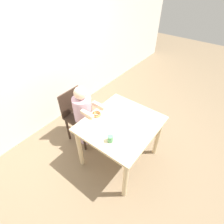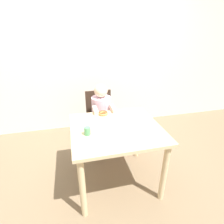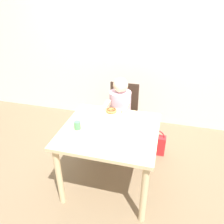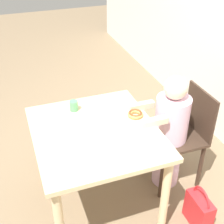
{
  "view_description": "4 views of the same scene",
  "coord_description": "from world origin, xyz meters",
  "px_view_note": "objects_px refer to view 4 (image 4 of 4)",
  "views": [
    {
      "loc": [
        -1.3,
        -0.86,
        2.26
      ],
      "look_at": [
        -0.01,
        0.13,
        0.86
      ],
      "focal_mm": 28.0,
      "sensor_mm": 36.0,
      "label": 1
    },
    {
      "loc": [
        -0.42,
        -1.55,
        1.66
      ],
      "look_at": [
        -0.01,
        0.13,
        0.86
      ],
      "focal_mm": 28.0,
      "sensor_mm": 36.0,
      "label": 2
    },
    {
      "loc": [
        0.47,
        -1.72,
        1.94
      ],
      "look_at": [
        -0.01,
        0.13,
        0.86
      ],
      "focal_mm": 35.0,
      "sensor_mm": 36.0,
      "label": 3
    },
    {
      "loc": [
        1.7,
        -0.49,
        2.04
      ],
      "look_at": [
        -0.01,
        0.13,
        0.86
      ],
      "focal_mm": 50.0,
      "sensor_mm": 36.0,
      "label": 4
    }
  ],
  "objects_px": {
    "chair": "(182,136)",
    "donut": "(135,114)",
    "handbag": "(199,210)",
    "cup": "(74,106)",
    "child_figure": "(170,134)"
  },
  "relations": [
    {
      "from": "chair",
      "to": "donut",
      "type": "bearing_deg",
      "value": -94.52
    },
    {
      "from": "chair",
      "to": "handbag",
      "type": "xyz_separation_m",
      "value": [
        0.49,
        -0.1,
        -0.32
      ]
    },
    {
      "from": "chair",
      "to": "donut",
      "type": "xyz_separation_m",
      "value": [
        -0.03,
        -0.42,
        0.29
      ]
    },
    {
      "from": "donut",
      "to": "cup",
      "type": "height_order",
      "value": "cup"
    },
    {
      "from": "child_figure",
      "to": "donut",
      "type": "bearing_deg",
      "value": -96.29
    },
    {
      "from": "child_figure",
      "to": "cup",
      "type": "height_order",
      "value": "child_figure"
    },
    {
      "from": "child_figure",
      "to": "cup",
      "type": "relative_size",
      "value": 12.61
    },
    {
      "from": "chair",
      "to": "handbag",
      "type": "relative_size",
      "value": 2.37
    },
    {
      "from": "chair",
      "to": "cup",
      "type": "height_order",
      "value": "chair"
    },
    {
      "from": "donut",
      "to": "handbag",
      "type": "height_order",
      "value": "donut"
    },
    {
      "from": "handbag",
      "to": "cup",
      "type": "height_order",
      "value": "cup"
    },
    {
      "from": "chair",
      "to": "handbag",
      "type": "bearing_deg",
      "value": -11.33
    },
    {
      "from": "child_figure",
      "to": "donut",
      "type": "relative_size",
      "value": 8.77
    },
    {
      "from": "donut",
      "to": "handbag",
      "type": "bearing_deg",
      "value": 31.06
    },
    {
      "from": "chair",
      "to": "handbag",
      "type": "distance_m",
      "value": 0.6
    }
  ]
}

